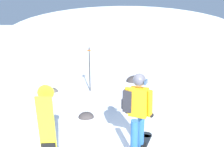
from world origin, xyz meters
TOP-DOWN VIEW (x-y plane):
  - ridge_peak_main at (4.98, 37.31)m, footprint 41.47×37.32m
  - snowboarder_main at (0.48, 0.13)m, footprint 0.99×1.67m
  - spare_snowboard at (-1.19, -0.36)m, footprint 0.28×0.24m
  - piste_marker_near at (-0.57, 4.38)m, footprint 0.20×0.20m
  - rock_dark at (-2.05, 4.39)m, footprint 0.44×0.37m
  - rock_mid at (-0.63, 1.94)m, footprint 0.45×0.38m
  - rock_small at (1.43, 5.62)m, footprint 0.77×0.66m

SIDE VIEW (x-z plane):
  - ridge_peak_main at x=4.98m, z-range -5.23..5.23m
  - rock_dark at x=-2.05m, z-range -0.15..0.15m
  - rock_mid at x=-0.63m, z-range -0.16..0.16m
  - rock_small at x=1.43m, z-range -0.27..0.27m
  - spare_snowboard at x=-1.19m, z-range 0.01..1.66m
  - snowboarder_main at x=0.48m, z-range 0.06..1.78m
  - piste_marker_near at x=-0.57m, z-range 0.13..2.01m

